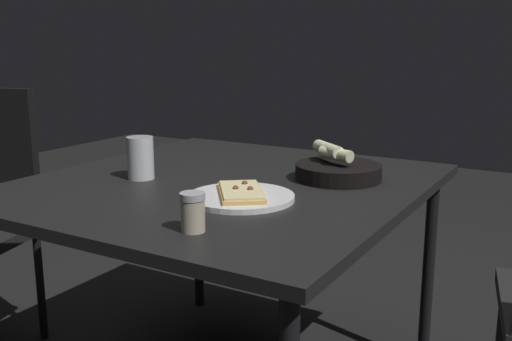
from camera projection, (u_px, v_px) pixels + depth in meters
dining_table at (225, 198)px, 1.75m from camera, size 1.16×1.09×0.72m
pizza_plate at (241, 196)px, 1.53m from camera, size 0.28×0.28×0.04m
bread_basket at (337, 170)px, 1.75m from camera, size 0.26×0.26×0.11m
beer_glass at (141, 160)px, 1.75m from camera, size 0.08×0.08×0.13m
pepper_shaker at (193, 214)px, 1.27m from camera, size 0.06×0.06×0.09m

